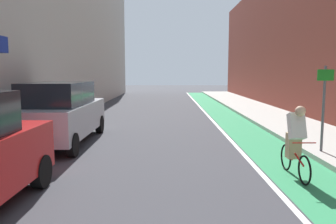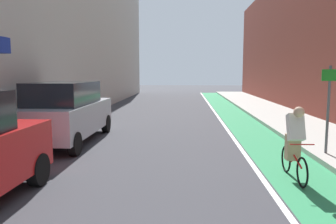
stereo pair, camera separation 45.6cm
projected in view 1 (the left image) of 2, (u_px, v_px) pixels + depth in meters
ground_plane at (162, 121)px, 15.72m from camera, size 86.92×86.92×0.00m
bike_lane_paint at (226, 115)px, 17.69m from camera, size 1.60×39.51×0.00m
lane_divider_stripe at (209, 115)px, 17.70m from camera, size 0.12×39.51×0.00m
sidewalk_right at (268, 114)px, 17.68m from camera, size 2.87×39.51×0.14m
building_facade_left at (47, 16)px, 17.09m from camera, size 4.15×39.51×10.33m
building_facade_right at (306, 35)px, 19.14m from camera, size 2.40×35.51×8.81m
parked_suv_silver at (62, 112)px, 10.65m from camera, size 1.90×4.75×1.98m
cyclist_mid at (297, 141)px, 7.21m from camera, size 0.48×1.67×1.59m
street_sign_post at (325, 100)px, 8.92m from camera, size 0.44×0.07×2.32m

